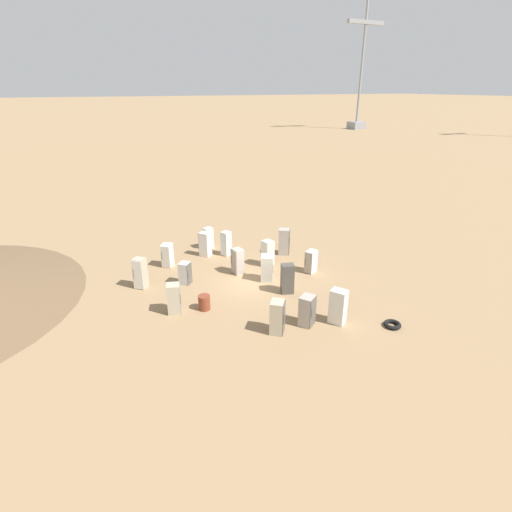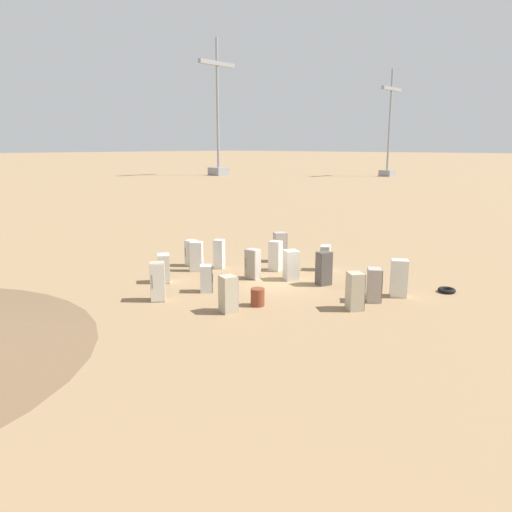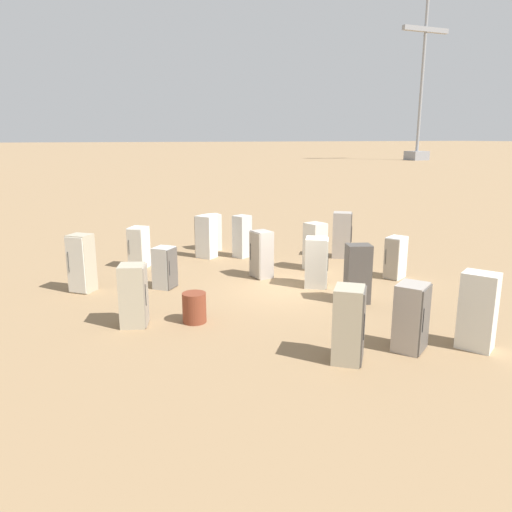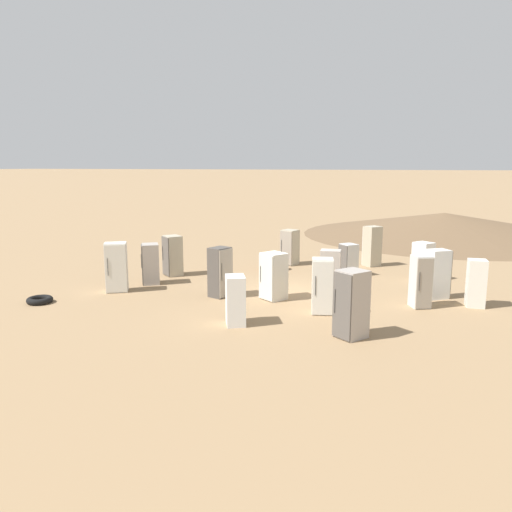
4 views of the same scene
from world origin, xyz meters
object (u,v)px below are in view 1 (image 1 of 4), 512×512
discarded_fridge_1 (226,243)px  discarded_fridge_14 (277,317)px  discarded_fridge_8 (167,255)px  rusty_barrel (204,302)px  discarded_fridge_3 (238,261)px  discarded_fridge_7 (185,273)px  power_pylon_1 (359,91)px  discarded_fridge_2 (307,311)px  discarded_fridge_11 (205,244)px  discarded_fridge_0 (284,242)px  discarded_fridge_15 (174,299)px  scrap_tire (392,325)px  discarded_fridge_12 (311,261)px  discarded_fridge_9 (267,268)px  discarded_fridge_6 (338,307)px  discarded_fridge_10 (140,273)px  discarded_fridge_5 (208,238)px  discarded_fridge_4 (287,279)px  discarded_fridge_13 (268,253)px

discarded_fridge_1 → discarded_fridge_14: discarded_fridge_1 is taller
discarded_fridge_8 → rusty_barrel: size_ratio=1.91×
discarded_fridge_3 → discarded_fridge_7: size_ratio=1.21×
rusty_barrel → power_pylon_1: bearing=46.9°
discarded_fridge_2 → discarded_fridge_11: bearing=-115.4°
discarded_fridge_0 → discarded_fridge_7: size_ratio=1.37×
discarded_fridge_15 → discarded_fridge_7: bearing=171.8°
discarded_fridge_1 → discarded_fridge_15: discarded_fridge_1 is taller
discarded_fridge_14 → scrap_tire: bearing=107.3°
discarded_fridge_2 → discarded_fridge_12: 6.42m
discarded_fridge_0 → discarded_fridge_3: discarded_fridge_0 is taller
discarded_fridge_8 → discarded_fridge_9: discarded_fridge_9 is taller
discarded_fridge_14 → scrap_tire: discarded_fridge_14 is taller
discarded_fridge_7 → scrap_tire: discarded_fridge_7 is taller
discarded_fridge_0 → discarded_fridge_15: bearing=-29.9°
discarded_fridge_6 → rusty_barrel: 7.21m
discarded_fridge_3 → discarded_fridge_10: 6.15m
discarded_fridge_7 → discarded_fridge_6: bearing=80.4°
discarded_fridge_5 → discarded_fridge_12: size_ratio=1.08×
discarded_fridge_10 → rusty_barrel: 4.94m
rusty_barrel → discarded_fridge_8: bearing=93.2°
discarded_fridge_12 → rusty_barrel: discarded_fridge_12 is taller
discarded_fridge_6 → discarded_fridge_10: (-8.41, 8.42, 0.01)m
discarded_fridge_1 → discarded_fridge_4: discarded_fridge_4 is taller
discarded_fridge_1 → rusty_barrel: size_ratio=2.13×
discarded_fridge_3 → discarded_fridge_9: 2.19m
discarded_fridge_13 → discarded_fridge_15: bearing=-81.5°
discarded_fridge_9 → scrap_tire: discarded_fridge_9 is taller
discarded_fridge_6 → scrap_tire: size_ratio=2.12×
discarded_fridge_11 → discarded_fridge_12: bearing=-83.7°
discarded_fridge_7 → discarded_fridge_9: 5.12m
discarded_fridge_3 → discarded_fridge_12: 4.82m
discarded_fridge_15 → discarded_fridge_6: bearing=75.5°
discarded_fridge_6 → discarded_fridge_9: discarded_fridge_6 is taller
discarded_fridge_13 → discarded_fridge_0: bearing=106.9°
discarded_fridge_11 → discarded_fridge_8: bearing=154.8°
scrap_tire → discarded_fridge_2: bearing=151.9°
power_pylon_1 → discarded_fridge_15: 106.46m
discarded_fridge_1 → discarded_fridge_12: bearing=10.8°
discarded_fridge_7 → power_pylon_1: bearing=179.1°
discarded_fridge_13 → rusty_barrel: size_ratio=2.16×
scrap_tire → discarded_fridge_13: bearing=103.6°
discarded_fridge_10 → discarded_fridge_14: (5.17, -7.86, -0.08)m
discarded_fridge_9 → discarded_fridge_3: bearing=-113.4°
discarded_fridge_6 → discarded_fridge_9: bearing=158.7°
discarded_fridge_8 → scrap_tire: size_ratio=1.80×
discarded_fridge_14 → discarded_fridge_1: bearing=-149.8°
discarded_fridge_7 → discarded_fridge_8: 3.08m
discarded_fridge_3 → discarded_fridge_11: (-0.95, 3.71, 0.04)m
discarded_fridge_9 → rusty_barrel: 5.05m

